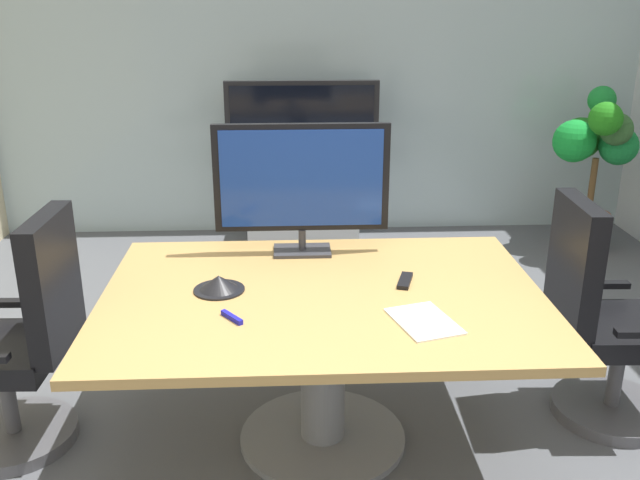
# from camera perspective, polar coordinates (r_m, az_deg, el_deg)

# --- Properties ---
(ground_plane) EXTENTS (7.56, 7.56, 0.00)m
(ground_plane) POSITION_cam_1_polar(r_m,az_deg,el_deg) (3.21, 2.64, -17.89)
(ground_plane) COLOR #515459
(wall_back_glass_partition) EXTENTS (5.40, 0.10, 2.69)m
(wall_back_glass_partition) POSITION_cam_1_polar(r_m,az_deg,el_deg) (5.85, -0.21, 13.68)
(wall_back_glass_partition) COLOR #9EB2B7
(wall_back_glass_partition) RESTS_ON ground
(conference_table) EXTENTS (1.88, 1.35, 0.74)m
(conference_table) POSITION_cam_1_polar(r_m,az_deg,el_deg) (3.06, 0.23, -7.31)
(conference_table) COLOR #B2894C
(conference_table) RESTS_ON ground
(office_chair_left) EXTENTS (0.60, 0.58, 1.09)m
(office_chair_left) POSITION_cam_1_polar(r_m,az_deg,el_deg) (3.37, -23.16, -8.51)
(office_chair_left) COLOR #4C4C51
(office_chair_left) RESTS_ON ground
(office_chair_right) EXTENTS (0.60, 0.58, 1.09)m
(office_chair_right) POSITION_cam_1_polar(r_m,az_deg,el_deg) (3.55, 22.10, -6.90)
(office_chair_right) COLOR #4C4C51
(office_chair_right) RESTS_ON ground
(tv_monitor) EXTENTS (0.84, 0.18, 0.64)m
(tv_monitor) POSITION_cam_1_polar(r_m,az_deg,el_deg) (3.34, -1.51, 4.81)
(tv_monitor) COLOR #333338
(tv_monitor) RESTS_ON conference_table
(wall_display_unit) EXTENTS (1.20, 0.36, 1.31)m
(wall_display_unit) POSITION_cam_1_polar(r_m,az_deg,el_deg) (5.67, -1.43, 4.18)
(wall_display_unit) COLOR #B7BABC
(wall_display_unit) RESTS_ON ground
(potted_plant) EXTENTS (0.65, 0.71, 1.26)m
(potted_plant) POSITION_cam_1_polar(r_m,az_deg,el_deg) (5.84, 21.39, 6.51)
(potted_plant) COLOR brown
(potted_plant) RESTS_ON ground
(conference_phone) EXTENTS (0.22, 0.22, 0.07)m
(conference_phone) POSITION_cam_1_polar(r_m,az_deg,el_deg) (3.03, -8.27, -3.58)
(conference_phone) COLOR black
(conference_phone) RESTS_ON conference_table
(remote_control) EXTENTS (0.10, 0.18, 0.02)m
(remote_control) POSITION_cam_1_polar(r_m,az_deg,el_deg) (3.11, 6.97, -3.32)
(remote_control) COLOR black
(remote_control) RESTS_ON conference_table
(whiteboard_marker) EXTENTS (0.09, 0.12, 0.02)m
(whiteboard_marker) POSITION_cam_1_polar(r_m,az_deg,el_deg) (2.77, -7.22, -6.29)
(whiteboard_marker) COLOR #1919A5
(whiteboard_marker) RESTS_ON conference_table
(paper_notepad) EXTENTS (0.29, 0.35, 0.01)m
(paper_notepad) POSITION_cam_1_polar(r_m,az_deg,el_deg) (2.76, 8.50, -6.59)
(paper_notepad) COLOR white
(paper_notepad) RESTS_ON conference_table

